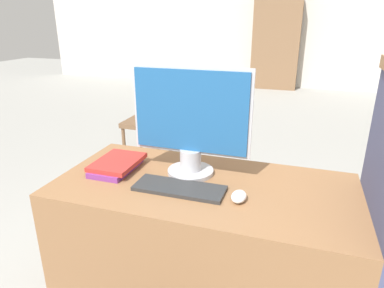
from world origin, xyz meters
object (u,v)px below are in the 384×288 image
(monitor, at_px, (191,122))
(far_chair, at_px, (150,110))
(mouse, at_px, (239,196))
(keyboard, at_px, (179,188))
(book_stack, at_px, (117,165))

(monitor, height_order, far_chair, monitor)
(far_chair, bearing_deg, mouse, -85.08)
(monitor, xyz_separation_m, keyboard, (0.01, -0.18, -0.24))
(monitor, distance_m, mouse, 0.40)
(monitor, relative_size, book_stack, 2.01)
(monitor, height_order, mouse, monitor)
(monitor, distance_m, keyboard, 0.30)
(mouse, height_order, far_chair, far_chair)
(far_chair, bearing_deg, keyboard, -90.33)
(monitor, relative_size, far_chair, 0.56)
(monitor, xyz_separation_m, far_chair, (-1.08, 1.86, -0.49))
(mouse, relative_size, far_chair, 0.10)
(keyboard, bearing_deg, book_stack, 163.89)
(keyboard, height_order, far_chair, far_chair)
(mouse, distance_m, book_stack, 0.64)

